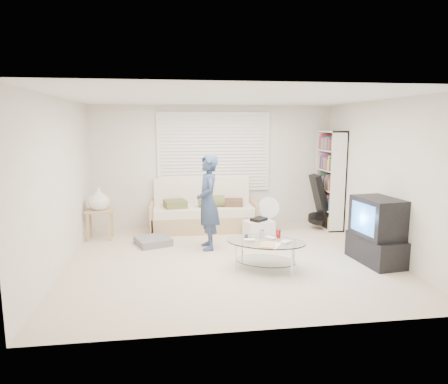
{
  "coord_description": "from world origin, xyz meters",
  "views": [
    {
      "loc": [
        -0.93,
        -6.0,
        2.1
      ],
      "look_at": [
        -0.05,
        0.3,
        1.03
      ],
      "focal_mm": 32.0,
      "sensor_mm": 36.0,
      "label": 1
    }
  ],
  "objects": [
    {
      "name": "standing_person",
      "position": [
        -0.29,
        0.59,
        0.81
      ],
      "size": [
        0.42,
        0.61,
        1.62
      ],
      "primitive_type": "imported",
      "rotation": [
        0.0,
        0.0,
        -1.51
      ],
      "color": "#2C415B",
      "rests_on": "ground"
    },
    {
      "name": "coffee_table",
      "position": [
        0.45,
        -0.52,
        0.35
      ],
      "size": [
        1.34,
        1.11,
        0.55
      ],
      "color": "silver",
      "rests_on": "ground"
    },
    {
      "name": "floor_fan",
      "position": [
        1.0,
        1.55,
        0.41
      ],
      "size": [
        0.43,
        0.28,
        0.7
      ],
      "color": "white",
      "rests_on": "ground"
    },
    {
      "name": "grey_floor_pillow",
      "position": [
        -1.24,
        0.95,
        0.06
      ],
      "size": [
        0.72,
        0.72,
        0.12
      ],
      "primitive_type": "cube",
      "rotation": [
        0.0,
        0.0,
        0.37
      ],
      "color": "slate",
      "rests_on": "ground"
    },
    {
      "name": "guitar_case",
      "position": [
        2.1,
        1.61,
        0.49
      ],
      "size": [
        0.44,
        0.41,
        1.09
      ],
      "color": "black",
      "rests_on": "ground"
    },
    {
      "name": "tv_unit",
      "position": [
        2.2,
        -0.46,
        0.49
      ],
      "size": [
        0.6,
        0.98,
        1.01
      ],
      "color": "black",
      "rests_on": "ground"
    },
    {
      "name": "futon_sofa",
      "position": [
        -0.26,
        1.87,
        0.34
      ],
      "size": [
        2.11,
        0.85,
        1.03
      ],
      "color": "tan",
      "rests_on": "ground"
    },
    {
      "name": "bookshelf",
      "position": [
        2.32,
        1.7,
        0.99
      ],
      "size": [
        0.31,
        0.84,
        1.99
      ],
      "color": "white",
      "rests_on": "ground"
    },
    {
      "name": "room_shell",
      "position": [
        0.0,
        0.48,
        1.63
      ],
      "size": [
        5.02,
        4.52,
        2.51
      ],
      "color": "beige",
      "rests_on": "ground"
    },
    {
      "name": "storage_bin",
      "position": [
        0.73,
        1.18,
        0.17
      ],
      "size": [
        0.6,
        0.48,
        0.37
      ],
      "color": "white",
      "rests_on": "ground"
    },
    {
      "name": "side_table",
      "position": [
        -2.22,
        1.46,
        0.72
      ],
      "size": [
        0.49,
        0.4,
        0.97
      ],
      "color": "tan",
      "rests_on": "ground"
    },
    {
      "name": "ground",
      "position": [
        0.0,
        0.0,
        0.0
      ],
      "size": [
        5.0,
        5.0,
        0.0
      ],
      "primitive_type": "plane",
      "color": "#C1AE96",
      "rests_on": "ground"
    },
    {
      "name": "window_blinds",
      "position": [
        0.0,
        2.2,
        1.55
      ],
      "size": [
        2.32,
        0.08,
        1.62
      ],
      "color": "silver",
      "rests_on": "ground"
    }
  ]
}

